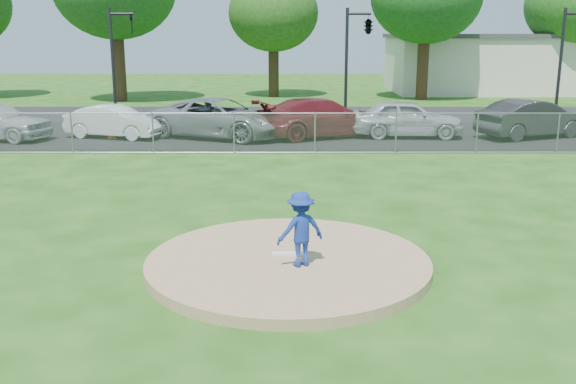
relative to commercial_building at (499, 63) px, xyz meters
name	(u,v)px	position (x,y,z in m)	size (l,w,h in m)	color
ground	(288,164)	(-16.00, -28.00, -2.16)	(120.00, 120.00, 0.00)	#1B4910
pitchers_mound	(288,263)	(-16.00, -38.00, -2.06)	(5.40, 5.40, 0.20)	tan
pitching_rubber	(288,254)	(-16.00, -37.80, -1.94)	(0.60, 0.15, 0.04)	white
chain_link_fence	(288,133)	(-16.00, -26.00, -1.41)	(40.00, 0.06, 1.50)	gray
parking_lot	(288,135)	(-16.00, -21.50, -2.15)	(50.00, 8.00, 0.01)	black
street	(288,114)	(-16.00, -14.00, -2.16)	(60.00, 7.00, 0.01)	black
commercial_building	(499,63)	(0.00, 0.00, 0.00)	(16.40, 9.40, 4.30)	beige
tree_center	(273,1)	(-17.00, -4.00, 4.31)	(6.16, 6.16, 9.84)	#332112
traffic_signal_left	(117,53)	(-24.76, -16.00, 1.20)	(1.28, 0.20, 5.60)	black
traffic_signal_center	(366,28)	(-12.03, -16.00, 2.45)	(1.42, 2.48, 5.60)	black
traffic_signal_right	(566,53)	(-1.76, -16.00, 1.20)	(1.28, 0.20, 5.60)	black
pitcher	(301,229)	(-15.77, -38.39, -1.26)	(0.90, 0.52, 1.39)	navy
traffic_cone	(111,130)	(-23.48, -22.56, -1.80)	(0.36, 0.36, 0.70)	orange
parked_car_white	(114,122)	(-23.40, -22.32, -1.46)	(1.45, 4.17, 1.37)	white
parked_car_gray	(220,118)	(-18.91, -22.28, -1.32)	(2.76, 5.98, 1.66)	gray
parked_car_darkred	(322,118)	(-14.54, -22.14, -1.32)	(2.34, 5.74, 1.67)	maroon
parked_car_pearl	(407,118)	(-10.92, -22.18, -1.35)	(1.89, 4.71, 1.60)	#B9BCBE
parked_car_charcoal	(533,119)	(-5.55, -22.25, -1.34)	(1.70, 4.89, 1.61)	#232326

